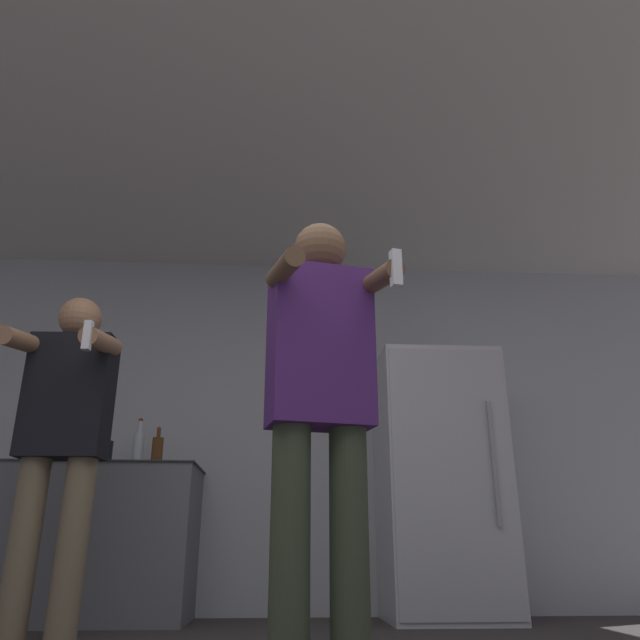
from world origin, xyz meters
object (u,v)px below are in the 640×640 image
(bottle_brown_liquor, at_px, (157,451))
(person_man_side, at_px, (63,432))
(refrigerator, at_px, (440,482))
(bottle_red_label, at_px, (105,450))
(bottle_short_whiskey, at_px, (138,447))
(person_woman_foreground, at_px, (321,397))

(bottle_brown_liquor, distance_m, person_man_side, 1.03)
(refrigerator, height_order, bottle_brown_liquor, refrigerator)
(refrigerator, bearing_deg, bottle_red_label, -179.46)
(refrigerator, height_order, person_man_side, person_man_side)
(refrigerator, distance_m, bottle_brown_liquor, 1.87)
(bottle_short_whiskey, bearing_deg, bottle_red_label, -180.00)
(bottle_red_label, distance_m, person_woman_foreground, 2.26)
(bottle_short_whiskey, xyz_separation_m, bottle_brown_liquor, (0.12, -0.00, -0.02))
(refrigerator, relative_size, person_woman_foreground, 1.00)
(refrigerator, xyz_separation_m, bottle_short_whiskey, (-1.99, -0.02, 0.20))
(bottle_short_whiskey, xyz_separation_m, person_woman_foreground, (1.07, -1.86, -0.09))
(person_woman_foreground, bearing_deg, bottle_red_label, 124.54)
(bottle_red_label, xyz_separation_m, bottle_brown_liquor, (0.33, 0.00, -0.00))
(refrigerator, bearing_deg, person_woman_foreground, -115.94)
(bottle_short_whiskey, height_order, bottle_brown_liquor, bottle_short_whiskey)
(bottle_red_label, distance_m, bottle_brown_liquor, 0.33)
(person_man_side, bearing_deg, bottle_short_whiskey, 80.96)
(person_woman_foreground, bearing_deg, bottle_brown_liquor, 117.01)
(bottle_short_whiskey, relative_size, bottle_brown_liquor, 1.23)
(bottle_brown_liquor, bearing_deg, person_woman_foreground, -62.99)
(bottle_short_whiskey, xyz_separation_m, person_man_side, (-0.16, -0.99, -0.08))
(bottle_red_label, height_order, person_woman_foreground, person_woman_foreground)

